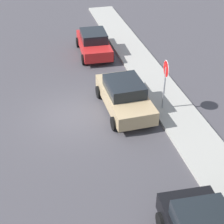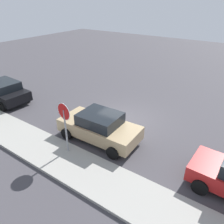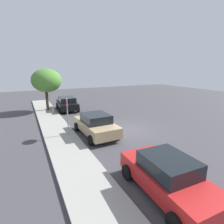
{
  "view_description": "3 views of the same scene",
  "coord_description": "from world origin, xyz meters",
  "px_view_note": "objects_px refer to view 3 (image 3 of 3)",
  "views": [
    {
      "loc": [
        13.72,
        -1.52,
        9.51
      ],
      "look_at": [
        1.23,
        1.65,
        0.75
      ],
      "focal_mm": 55.0,
      "sensor_mm": 36.0,
      "label": 1
    },
    {
      "loc": [
        -5.96,
        10.14,
        6.8
      ],
      "look_at": [
        -0.27,
        1.88,
        1.42
      ],
      "focal_mm": 35.0,
      "sensor_mm": 36.0,
      "label": 2
    },
    {
      "loc": [
        -10.9,
        6.82,
        4.59
      ],
      "look_at": [
        1.17,
        0.73,
        1.22
      ],
      "focal_mm": 28.0,
      "sensor_mm": 36.0,
      "label": 3
    }
  ],
  "objects_px": {
    "stop_sign": "(67,110)",
    "street_tree_near_corner": "(47,81)",
    "parked_car_red": "(167,176)",
    "parked_car_black": "(67,103)",
    "parked_car_tan": "(96,124)",
    "fire_hydrant": "(54,110)"
  },
  "relations": [
    {
      "from": "parked_car_tan",
      "to": "street_tree_near_corner",
      "type": "xyz_separation_m",
      "value": [
        9.12,
        1.98,
        2.55
      ]
    },
    {
      "from": "parked_car_red",
      "to": "parked_car_black",
      "type": "height_order",
      "value": "parked_car_red"
    },
    {
      "from": "stop_sign",
      "to": "parked_car_black",
      "type": "bearing_deg",
      "value": -12.17
    },
    {
      "from": "parked_car_red",
      "to": "street_tree_near_corner",
      "type": "height_order",
      "value": "street_tree_near_corner"
    },
    {
      "from": "street_tree_near_corner",
      "to": "parked_car_red",
      "type": "bearing_deg",
      "value": -172.48
    },
    {
      "from": "parked_car_tan",
      "to": "parked_car_black",
      "type": "relative_size",
      "value": 1.02
    },
    {
      "from": "parked_car_black",
      "to": "fire_hydrant",
      "type": "xyz_separation_m",
      "value": [
        -0.89,
        1.63,
        -0.42
      ]
    },
    {
      "from": "parked_car_red",
      "to": "street_tree_near_corner",
      "type": "bearing_deg",
      "value": 7.52
    },
    {
      "from": "parked_car_black",
      "to": "street_tree_near_corner",
      "type": "bearing_deg",
      "value": 72.79
    },
    {
      "from": "parked_car_black",
      "to": "fire_hydrant",
      "type": "height_order",
      "value": "parked_car_black"
    },
    {
      "from": "stop_sign",
      "to": "parked_car_black",
      "type": "relative_size",
      "value": 0.64
    },
    {
      "from": "stop_sign",
      "to": "parked_car_tan",
      "type": "relative_size",
      "value": 0.62
    },
    {
      "from": "stop_sign",
      "to": "street_tree_near_corner",
      "type": "bearing_deg",
      "value": 1.16
    },
    {
      "from": "street_tree_near_corner",
      "to": "parked_car_tan",
      "type": "bearing_deg",
      "value": -167.75
    },
    {
      "from": "street_tree_near_corner",
      "to": "stop_sign",
      "type": "bearing_deg",
      "value": -178.84
    },
    {
      "from": "parked_car_tan",
      "to": "fire_hydrant",
      "type": "xyz_separation_m",
      "value": [
        7.65,
        1.71,
        -0.42
      ]
    },
    {
      "from": "parked_car_tan",
      "to": "parked_car_black",
      "type": "height_order",
      "value": "parked_car_tan"
    },
    {
      "from": "parked_car_black",
      "to": "street_tree_near_corner",
      "type": "xyz_separation_m",
      "value": [
        0.59,
        1.9,
        2.55
      ]
    },
    {
      "from": "parked_car_tan",
      "to": "parked_car_red",
      "type": "distance_m",
      "value": 6.8
    },
    {
      "from": "parked_car_tan",
      "to": "fire_hydrant",
      "type": "height_order",
      "value": "parked_car_tan"
    },
    {
      "from": "parked_car_red",
      "to": "parked_car_black",
      "type": "distance_m",
      "value": 15.34
    },
    {
      "from": "parked_car_black",
      "to": "fire_hydrant",
      "type": "bearing_deg",
      "value": 118.58
    }
  ]
}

